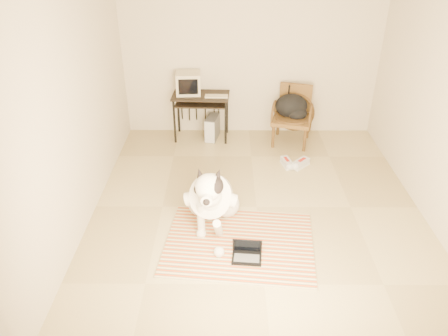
{
  "coord_description": "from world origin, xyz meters",
  "views": [
    {
      "loc": [
        -0.38,
        -4.46,
        3.13
      ],
      "look_at": [
        -0.4,
        -0.33,
        0.75
      ],
      "focal_mm": 35.0,
      "sensor_mm": 36.0,
      "label": 1
    }
  ],
  "objects_px": {
    "laptop": "(247,253)",
    "computer_desk": "(201,101)",
    "rattan_chair": "(293,115)",
    "backpack": "(292,107)",
    "pc_tower": "(212,128)",
    "dog": "(212,198)",
    "crt_monitor": "(188,83)"
  },
  "relations": [
    {
      "from": "rattan_chair",
      "to": "backpack",
      "type": "relative_size",
      "value": 1.78
    },
    {
      "from": "laptop",
      "to": "pc_tower",
      "type": "height_order",
      "value": "pc_tower"
    },
    {
      "from": "pc_tower",
      "to": "rattan_chair",
      "type": "height_order",
      "value": "rattan_chair"
    },
    {
      "from": "computer_desk",
      "to": "backpack",
      "type": "xyz_separation_m",
      "value": [
        1.42,
        -0.11,
        -0.05
      ]
    },
    {
      "from": "pc_tower",
      "to": "dog",
      "type": "bearing_deg",
      "value": -88.33
    },
    {
      "from": "laptop",
      "to": "crt_monitor",
      "type": "bearing_deg",
      "value": 105.25
    },
    {
      "from": "pc_tower",
      "to": "backpack",
      "type": "relative_size",
      "value": 0.85
    },
    {
      "from": "dog",
      "to": "rattan_chair",
      "type": "bearing_deg",
      "value": 61.51
    },
    {
      "from": "laptop",
      "to": "computer_desk",
      "type": "height_order",
      "value": "computer_desk"
    },
    {
      "from": "laptop",
      "to": "pc_tower",
      "type": "xyz_separation_m",
      "value": [
        -0.45,
        2.88,
        0.11
      ]
    },
    {
      "from": "dog",
      "to": "rattan_chair",
      "type": "relative_size",
      "value": 1.46
    },
    {
      "from": "dog",
      "to": "crt_monitor",
      "type": "relative_size",
      "value": 3.25
    },
    {
      "from": "computer_desk",
      "to": "crt_monitor",
      "type": "xyz_separation_m",
      "value": [
        -0.19,
        0.07,
        0.27
      ]
    },
    {
      "from": "computer_desk",
      "to": "rattan_chair",
      "type": "xyz_separation_m",
      "value": [
        1.43,
        -0.11,
        -0.18
      ]
    },
    {
      "from": "rattan_chair",
      "to": "backpack",
      "type": "distance_m",
      "value": 0.13
    },
    {
      "from": "pc_tower",
      "to": "backpack",
      "type": "height_order",
      "value": "backpack"
    },
    {
      "from": "laptop",
      "to": "computer_desk",
      "type": "distance_m",
      "value": 3.02
    },
    {
      "from": "laptop",
      "to": "computer_desk",
      "type": "xyz_separation_m",
      "value": [
        -0.62,
        2.9,
        0.56
      ]
    },
    {
      "from": "crt_monitor",
      "to": "backpack",
      "type": "height_order",
      "value": "crt_monitor"
    },
    {
      "from": "rattan_chair",
      "to": "backpack",
      "type": "xyz_separation_m",
      "value": [
        -0.01,
        0.01,
        0.13
      ]
    },
    {
      "from": "rattan_chair",
      "to": "backpack",
      "type": "height_order",
      "value": "rattan_chair"
    },
    {
      "from": "crt_monitor",
      "to": "backpack",
      "type": "distance_m",
      "value": 1.65
    },
    {
      "from": "dog",
      "to": "computer_desk",
      "type": "height_order",
      "value": "dog"
    },
    {
      "from": "dog",
      "to": "crt_monitor",
      "type": "distance_m",
      "value": 2.49
    },
    {
      "from": "dog",
      "to": "computer_desk",
      "type": "relative_size",
      "value": 1.43
    },
    {
      "from": "computer_desk",
      "to": "backpack",
      "type": "bearing_deg",
      "value": -4.4
    },
    {
      "from": "dog",
      "to": "backpack",
      "type": "xyz_separation_m",
      "value": [
        1.18,
        2.2,
        0.21
      ]
    },
    {
      "from": "rattan_chair",
      "to": "pc_tower",
      "type": "bearing_deg",
      "value": 175.76
    },
    {
      "from": "laptop",
      "to": "rattan_chair",
      "type": "height_order",
      "value": "rattan_chair"
    },
    {
      "from": "crt_monitor",
      "to": "laptop",
      "type": "bearing_deg",
      "value": -74.75
    },
    {
      "from": "computer_desk",
      "to": "rattan_chair",
      "type": "distance_m",
      "value": 1.45
    },
    {
      "from": "computer_desk",
      "to": "crt_monitor",
      "type": "height_order",
      "value": "crt_monitor"
    }
  ]
}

